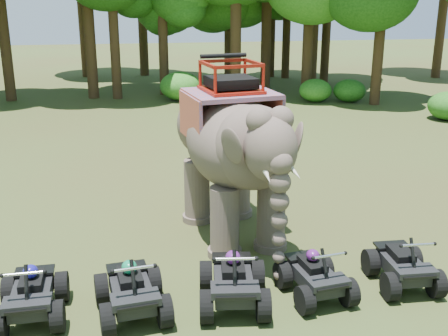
% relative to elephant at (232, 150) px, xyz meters
% --- Properties ---
extents(ground, '(110.00, 110.00, 0.00)m').
position_rel_elephant_xyz_m(ground, '(-0.28, -1.71, -2.18)').
color(ground, '#47381E').
rests_on(ground, ground).
extents(elephant, '(3.13, 5.50, 4.36)m').
position_rel_elephant_xyz_m(elephant, '(0.00, 0.00, 0.00)').
color(elephant, brown).
rests_on(elephant, ground).
extents(atv_0, '(1.26, 1.70, 1.23)m').
position_rel_elephant_xyz_m(atv_0, '(-4.32, -3.11, -1.56)').
color(atv_0, black).
rests_on(atv_0, ground).
extents(atv_1, '(1.47, 1.88, 1.28)m').
position_rel_elephant_xyz_m(atv_1, '(-2.50, -3.31, -1.54)').
color(atv_1, black).
rests_on(atv_1, ground).
extents(atv_2, '(1.51, 1.92, 1.31)m').
position_rel_elephant_xyz_m(atv_2, '(-0.57, -3.29, -1.52)').
color(atv_2, black).
rests_on(atv_2, ground).
extents(atv_3, '(1.37, 1.73, 1.17)m').
position_rel_elephant_xyz_m(atv_3, '(1.08, -3.24, -1.60)').
color(atv_3, black).
rests_on(atv_3, ground).
extents(atv_4, '(1.23, 1.65, 1.19)m').
position_rel_elephant_xyz_m(atv_4, '(3.00, -3.12, -1.58)').
color(atv_4, black).
rests_on(atv_4, ground).
extents(tree_0, '(4.61, 4.61, 6.58)m').
position_rel_elephant_xyz_m(tree_0, '(-0.28, 20.69, 1.11)').
color(tree_0, '#195114').
rests_on(tree_0, ground).
extents(tree_1, '(6.96, 6.96, 9.95)m').
position_rel_elephant_xyz_m(tree_1, '(3.53, 18.20, 2.79)').
color(tree_1, '#195114').
rests_on(tree_1, ground).
extents(tree_2, '(6.31, 6.31, 9.02)m').
position_rel_elephant_xyz_m(tree_2, '(7.53, 17.84, 2.33)').
color(tree_2, '#195114').
rests_on(tree_2, ground).
extents(tree_3, '(5.75, 5.75, 8.21)m').
position_rel_elephant_xyz_m(tree_3, '(10.50, 15.12, 1.92)').
color(tree_3, '#195114').
rests_on(tree_3, ground).
extents(tree_28, '(6.31, 6.31, 9.02)m').
position_rel_elephant_xyz_m(tree_28, '(-8.82, 19.46, 2.33)').
color(tree_28, '#195114').
rests_on(tree_28, ground).
extents(tree_29, '(6.99, 6.99, 9.98)m').
position_rel_elephant_xyz_m(tree_29, '(-4.37, 19.51, 2.81)').
color(tree_29, '#195114').
rests_on(tree_29, ground).
extents(tree_30, '(5.53, 5.53, 7.90)m').
position_rel_elephant_xyz_m(tree_30, '(8.32, 25.02, 1.77)').
color(tree_30, '#195114').
rests_on(tree_30, ground).
extents(tree_32, '(5.68, 5.68, 8.11)m').
position_rel_elephant_xyz_m(tree_32, '(-0.34, 20.01, 1.87)').
color(tree_32, '#195114').
rests_on(tree_32, ground).
extents(tree_35, '(6.11, 6.11, 8.73)m').
position_rel_elephant_xyz_m(tree_35, '(10.43, 23.04, 2.18)').
color(tree_35, '#195114').
rests_on(tree_35, ground).
extents(tree_36, '(7.13, 7.13, 10.18)m').
position_rel_elephant_xyz_m(tree_36, '(-5.29, 27.96, 2.91)').
color(tree_36, '#195114').
rests_on(tree_36, ground).
extents(tree_37, '(5.56, 5.56, 7.94)m').
position_rel_elephant_xyz_m(tree_37, '(7.45, 25.75, 1.79)').
color(tree_37, '#195114').
rests_on(tree_37, ground).
extents(tree_38, '(4.96, 4.96, 7.08)m').
position_rel_elephant_xyz_m(tree_38, '(4.06, 23.56, 1.36)').
color(tree_38, '#195114').
rests_on(tree_38, ground).
extents(tree_39, '(6.84, 6.84, 9.78)m').
position_rel_elephant_xyz_m(tree_39, '(8.86, 20.88, 2.71)').
color(tree_39, '#195114').
rests_on(tree_39, ground).
extents(tree_40, '(5.37, 5.37, 7.67)m').
position_rel_elephant_xyz_m(tree_40, '(-3.04, 19.13, 1.65)').
color(tree_40, '#195114').
rests_on(tree_40, ground).
extents(tree_41, '(7.17, 7.17, 10.24)m').
position_rel_elephant_xyz_m(tree_41, '(4.43, 23.68, 2.94)').
color(tree_41, '#195114').
rests_on(tree_41, ground).
extents(tree_42, '(7.19, 7.19, 10.27)m').
position_rel_elephant_xyz_m(tree_42, '(18.70, 23.45, 2.95)').
color(tree_42, '#195114').
rests_on(tree_42, ground).
extents(tree_44, '(6.91, 6.91, 9.88)m').
position_rel_elephant_xyz_m(tree_44, '(5.89, 20.86, 2.76)').
color(tree_44, '#195114').
rests_on(tree_44, ground).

